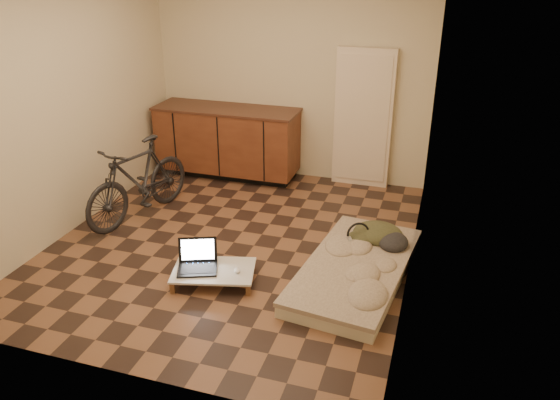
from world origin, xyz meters
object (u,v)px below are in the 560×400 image
(bicycle, at_px, (138,176))
(futon, at_px, (356,270))
(laptop, at_px, (198,262))
(lap_desk, at_px, (214,271))

(bicycle, distance_m, futon, 2.59)
(bicycle, xyz_separation_m, futon, (2.50, -0.52, -0.41))
(laptop, bearing_deg, futon, -2.96)
(bicycle, relative_size, lap_desk, 1.84)
(bicycle, xyz_separation_m, lap_desk, (1.30, -0.96, -0.38))
(futon, xyz_separation_m, laptop, (-1.35, -0.46, 0.09))
(futon, relative_size, laptop, 4.20)
(futon, distance_m, lap_desk, 1.28)
(futon, height_order, laptop, laptop)
(bicycle, distance_m, lap_desk, 1.66)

